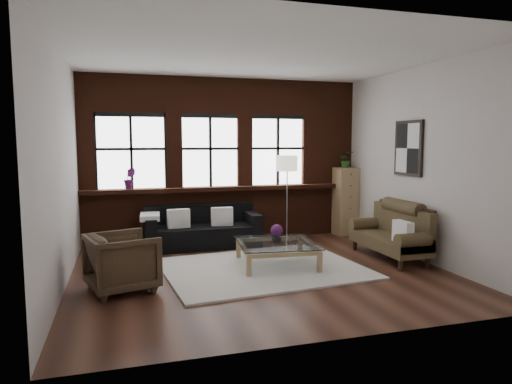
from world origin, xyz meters
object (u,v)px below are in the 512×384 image
object	(u,v)px
vintage_settee	(389,233)
drawer_chest	(345,201)
dark_sofa	(203,227)
armchair	(122,262)
vase	(277,238)
floor_lamp	(287,195)
coffee_table	(277,255)

from	to	relation	value
vintage_settee	drawer_chest	xyz separation A→B (m)	(0.23, 2.03, 0.27)
dark_sofa	armchair	xyz separation A→B (m)	(-1.45, -2.22, 0.00)
dark_sofa	vintage_settee	distance (m)	3.35
armchair	vase	xyz separation A→B (m)	(2.34, 0.54, 0.08)
armchair	vase	size ratio (longest dim) A/B	5.46
dark_sofa	floor_lamp	bearing A→B (deg)	1.60
dark_sofa	vase	bearing A→B (deg)	-62.11
drawer_chest	armchair	bearing A→B (deg)	-151.05
vintage_settee	dark_sofa	bearing A→B (deg)	148.62
coffee_table	vase	bearing A→B (deg)	-90.00
coffee_table	vintage_settee	bearing A→B (deg)	-1.85
dark_sofa	drawer_chest	world-z (taller)	drawer_chest
armchair	vase	bearing A→B (deg)	-93.52
floor_lamp	armchair	bearing A→B (deg)	-144.15
drawer_chest	vase	bearing A→B (deg)	-138.18
vintage_settee	armchair	xyz separation A→B (m)	(-4.31, -0.48, -0.06)
vintage_settee	vase	size ratio (longest dim) A/B	10.71
dark_sofa	vintage_settee	bearing A→B (deg)	-31.38
armchair	drawer_chest	world-z (taller)	drawer_chest
coffee_table	drawer_chest	world-z (taller)	drawer_chest
drawer_chest	vintage_settee	bearing A→B (deg)	-96.45
dark_sofa	coffee_table	bearing A→B (deg)	-62.11
coffee_table	vase	xyz separation A→B (m)	(0.00, -0.00, 0.27)
vase	dark_sofa	bearing A→B (deg)	117.89
vase	floor_lamp	distance (m)	1.96
dark_sofa	armchair	world-z (taller)	armchair
vintage_settee	vase	world-z (taller)	vintage_settee
vase	floor_lamp	world-z (taller)	floor_lamp
vintage_settee	vase	distance (m)	1.97
vase	drawer_chest	size ratio (longest dim) A/B	0.11
armchair	drawer_chest	xyz separation A→B (m)	(4.54, 2.51, 0.32)
vase	floor_lamp	bearing A→B (deg)	65.06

